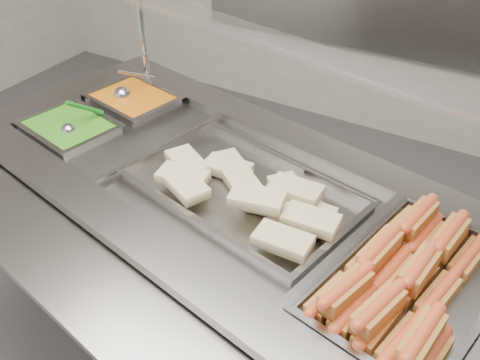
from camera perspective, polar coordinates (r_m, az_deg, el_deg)
The scene contains 11 objects.
steam_counter at distance 2.08m, azimuth -1.11°, elevation -10.75°, with size 2.15×1.28×0.96m.
tray_rail at distance 1.54m, azimuth -15.60°, elevation -10.43°, with size 1.94×0.77×0.06m.
sneeze_guard at distance 1.72m, azimuth 4.04°, elevation 14.08°, with size 1.79×0.67×0.47m.
pan_hotdogs at distance 1.52m, azimuth 17.79°, elevation -11.36°, with size 0.48×0.65×0.11m.
pan_wraps at distance 1.74m, azimuth 0.26°, elevation -1.54°, with size 0.80×0.57×0.07m.
pan_beans at distance 2.31m, azimuth -11.22°, elevation 7.68°, with size 0.37×0.32×0.11m.
pan_peas at distance 2.17m, azimuth -17.61°, elevation 4.58°, with size 0.37×0.32×0.11m.
hotdogs_in_buns at distance 1.48m, azimuth 17.03°, elevation -10.01°, with size 0.36×0.60×0.13m.
tortilla_wraps at distance 1.68m, azimuth 1.82°, elevation -1.52°, with size 0.66×0.40×0.10m.
ladle at distance 2.32m, azimuth -12.33°, elevation 8.96°, with size 0.08×0.21×0.15m.
serving_spoon at distance 2.12m, azimuth -17.51°, elevation 5.45°, with size 0.07×0.19×0.15m.
Camera 1 is at (0.70, -0.90, 2.00)m, focal length 40.00 mm.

